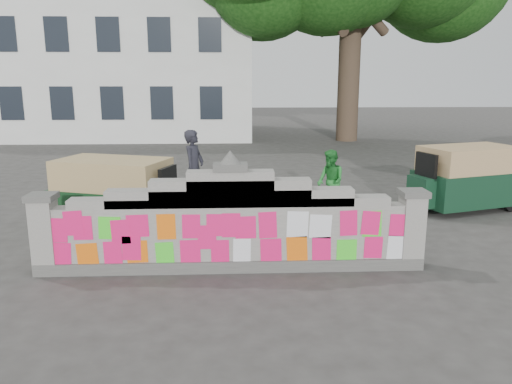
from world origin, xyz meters
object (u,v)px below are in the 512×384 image
cyclist_bike (195,194)px  pedestrian (330,181)px  rickshaw_left (117,195)px  rickshaw_right (465,177)px  cyclist_rider (194,179)px

cyclist_bike → pedestrian: bearing=-64.6°
rickshaw_left → rickshaw_right: (8.01, 1.47, 0.01)m
pedestrian → rickshaw_right: rickshaw_right is taller
pedestrian → rickshaw_left: size_ratio=0.53×
cyclist_rider → rickshaw_left: (-1.51, -1.16, -0.09)m
rickshaw_left → rickshaw_right: size_ratio=0.99×
cyclist_bike → pedestrian: pedestrian is taller
rickshaw_right → pedestrian: bearing=-16.2°
cyclist_rider → rickshaw_right: (6.50, 0.31, -0.08)m
rickshaw_right → cyclist_rider: bearing=-14.5°
cyclist_bike → rickshaw_right: (6.50, 0.31, 0.29)m
cyclist_bike → cyclist_rider: cyclist_rider is taller
cyclist_bike → pedestrian: size_ratio=1.32×
cyclist_rider → rickshaw_right: size_ratio=0.61×
cyclist_bike → rickshaw_left: rickshaw_left is taller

